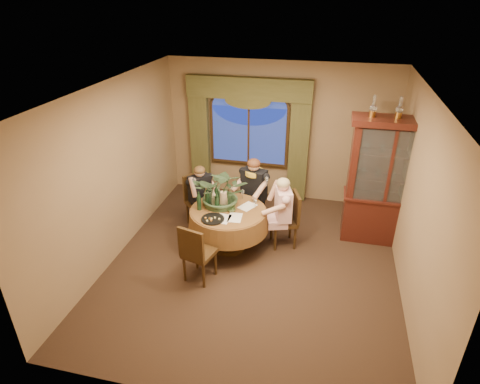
% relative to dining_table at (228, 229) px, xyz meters
% --- Properties ---
extents(floor, '(5.00, 5.00, 0.00)m').
position_rel_dining_table_xyz_m(floor, '(0.49, -0.35, -0.38)').
color(floor, black).
rests_on(floor, ground).
extents(wall_back, '(4.50, 0.00, 4.50)m').
position_rel_dining_table_xyz_m(wall_back, '(0.49, 2.15, 1.02)').
color(wall_back, olive).
rests_on(wall_back, ground).
extents(wall_right, '(0.00, 5.00, 5.00)m').
position_rel_dining_table_xyz_m(wall_right, '(2.74, -0.35, 1.02)').
color(wall_right, olive).
rests_on(wall_right, ground).
extents(ceiling, '(5.00, 5.00, 0.00)m').
position_rel_dining_table_xyz_m(ceiling, '(0.49, -0.35, 2.42)').
color(ceiling, white).
rests_on(ceiling, wall_back).
extents(window, '(1.62, 0.10, 1.32)m').
position_rel_dining_table_xyz_m(window, '(-0.11, 2.08, 0.92)').
color(window, navy).
rests_on(window, wall_back).
extents(arched_transom, '(1.60, 0.06, 0.44)m').
position_rel_dining_table_xyz_m(arched_transom, '(-0.11, 2.08, 1.71)').
color(arched_transom, navy).
rests_on(arched_transom, wall_back).
extents(drapery_left, '(0.38, 0.14, 2.32)m').
position_rel_dining_table_xyz_m(drapery_left, '(-1.14, 2.03, 0.80)').
color(drapery_left, '#44431F').
rests_on(drapery_left, floor).
extents(drapery_right, '(0.38, 0.14, 2.32)m').
position_rel_dining_table_xyz_m(drapery_right, '(0.92, 2.03, 0.80)').
color(drapery_right, '#44431F').
rests_on(drapery_right, floor).
extents(swag_valance, '(2.45, 0.16, 0.42)m').
position_rel_dining_table_xyz_m(swag_valance, '(-0.11, 2.00, 1.90)').
color(swag_valance, '#44431F').
rests_on(swag_valance, wall_back).
extents(dining_table, '(1.36, 1.36, 0.75)m').
position_rel_dining_table_xyz_m(dining_table, '(0.00, 0.00, 0.00)').
color(dining_table, brown).
rests_on(dining_table, floor).
extents(china_cabinet, '(1.36, 0.54, 2.20)m').
position_rel_dining_table_xyz_m(china_cabinet, '(2.49, 0.88, 0.72)').
color(china_cabinet, '#351410').
rests_on(china_cabinet, floor).
extents(oil_lamp_left, '(0.11, 0.11, 0.34)m').
position_rel_dining_table_xyz_m(oil_lamp_left, '(2.10, 0.88, 1.99)').
color(oil_lamp_left, '#A5722D').
rests_on(oil_lamp_left, china_cabinet).
extents(oil_lamp_center, '(0.11, 0.11, 0.34)m').
position_rel_dining_table_xyz_m(oil_lamp_center, '(2.49, 0.88, 1.99)').
color(oil_lamp_center, '#A5722D').
rests_on(oil_lamp_center, china_cabinet).
extents(oil_lamp_right, '(0.11, 0.11, 0.34)m').
position_rel_dining_table_xyz_m(oil_lamp_right, '(2.87, 0.88, 1.99)').
color(oil_lamp_right, '#A5722D').
rests_on(oil_lamp_right, china_cabinet).
extents(chair_right, '(0.54, 0.54, 0.96)m').
position_rel_dining_table_xyz_m(chair_right, '(0.89, 0.32, 0.10)').
color(chair_right, black).
rests_on(chair_right, floor).
extents(chair_back_right, '(0.51, 0.51, 0.96)m').
position_rel_dining_table_xyz_m(chair_back_right, '(0.21, 0.82, 0.10)').
color(chair_back_right, black).
rests_on(chair_back_right, floor).
extents(chair_back, '(0.59, 0.59, 0.96)m').
position_rel_dining_table_xyz_m(chair_back, '(-0.71, 0.62, 0.10)').
color(chair_back, black).
rests_on(chair_back, floor).
extents(chair_front_left, '(0.51, 0.51, 0.96)m').
position_rel_dining_table_xyz_m(chair_front_left, '(-0.22, -0.86, 0.10)').
color(chair_front_left, black).
rests_on(chair_front_left, floor).
extents(person_pink, '(0.54, 0.57, 1.29)m').
position_rel_dining_table_xyz_m(person_pink, '(0.87, 0.27, 0.27)').
color(person_pink, beige).
rests_on(person_pink, floor).
extents(person_back, '(0.59, 0.59, 1.22)m').
position_rel_dining_table_xyz_m(person_back, '(-0.68, 0.59, 0.23)').
color(person_back, black).
rests_on(person_back, floor).
extents(person_scarf, '(0.61, 0.58, 1.37)m').
position_rel_dining_table_xyz_m(person_scarf, '(0.27, 0.79, 0.31)').
color(person_scarf, black).
rests_on(person_scarf, floor).
extents(stoneware_vase, '(0.14, 0.14, 0.27)m').
position_rel_dining_table_xyz_m(stoneware_vase, '(-0.10, 0.10, 0.51)').
color(stoneware_vase, tan).
rests_on(stoneware_vase, dining_table).
extents(centerpiece_plant, '(0.90, 1.00, 0.78)m').
position_rel_dining_table_xyz_m(centerpiece_plant, '(-0.13, 0.15, 0.97)').
color(centerpiece_plant, '#365031').
rests_on(centerpiece_plant, dining_table).
extents(olive_bowl, '(0.14, 0.14, 0.04)m').
position_rel_dining_table_xyz_m(olive_bowl, '(0.06, -0.03, 0.40)').
color(olive_bowl, '#4A5E31').
rests_on(olive_bowl, dining_table).
extents(cheese_platter, '(0.36, 0.36, 0.02)m').
position_rel_dining_table_xyz_m(cheese_platter, '(-0.15, -0.36, 0.39)').
color(cheese_platter, black).
rests_on(cheese_platter, dining_table).
extents(wine_bottle_0, '(0.07, 0.07, 0.33)m').
position_rel_dining_table_xyz_m(wine_bottle_0, '(-0.35, -0.01, 0.54)').
color(wine_bottle_0, black).
rests_on(wine_bottle_0, dining_table).
extents(wine_bottle_1, '(0.07, 0.07, 0.33)m').
position_rel_dining_table_xyz_m(wine_bottle_1, '(-0.38, 0.06, 0.54)').
color(wine_bottle_1, tan).
rests_on(wine_bottle_1, dining_table).
extents(wine_bottle_2, '(0.07, 0.07, 0.33)m').
position_rel_dining_table_xyz_m(wine_bottle_2, '(-0.25, 0.18, 0.54)').
color(wine_bottle_2, black).
rests_on(wine_bottle_2, dining_table).
extents(wine_bottle_3, '(0.07, 0.07, 0.33)m').
position_rel_dining_table_xyz_m(wine_bottle_3, '(-0.17, -0.07, 0.54)').
color(wine_bottle_3, black).
rests_on(wine_bottle_3, dining_table).
extents(wine_bottle_4, '(0.07, 0.07, 0.33)m').
position_rel_dining_table_xyz_m(wine_bottle_4, '(-0.46, -0.10, 0.54)').
color(wine_bottle_4, black).
rests_on(wine_bottle_4, dining_table).
extents(wine_bottle_5, '(0.07, 0.07, 0.33)m').
position_rel_dining_table_xyz_m(wine_bottle_5, '(-0.24, 0.01, 0.54)').
color(wine_bottle_5, tan).
rests_on(wine_bottle_5, dining_table).
extents(tasting_paper_0, '(0.23, 0.32, 0.00)m').
position_rel_dining_table_xyz_m(tasting_paper_0, '(0.17, -0.23, 0.38)').
color(tasting_paper_0, white).
rests_on(tasting_paper_0, dining_table).
extents(tasting_paper_1, '(0.33, 0.36, 0.00)m').
position_rel_dining_table_xyz_m(tasting_paper_1, '(0.29, 0.17, 0.38)').
color(tasting_paper_1, white).
rests_on(tasting_paper_1, dining_table).
extents(tasting_paper_2, '(0.23, 0.31, 0.00)m').
position_rel_dining_table_xyz_m(tasting_paper_2, '(-0.00, -0.30, 0.38)').
color(tasting_paper_2, white).
rests_on(tasting_paper_2, dining_table).
extents(wine_glass_person_pink, '(0.07, 0.07, 0.18)m').
position_rel_dining_table_xyz_m(wine_glass_person_pink, '(0.42, 0.13, 0.46)').
color(wine_glass_person_pink, silver).
rests_on(wine_glass_person_pink, dining_table).
extents(wine_glass_person_back, '(0.07, 0.07, 0.18)m').
position_rel_dining_table_xyz_m(wine_glass_person_back, '(-0.34, 0.29, 0.46)').
color(wine_glass_person_back, silver).
rests_on(wine_glass_person_back, dining_table).
extents(wine_glass_person_scarf, '(0.07, 0.07, 0.18)m').
position_rel_dining_table_xyz_m(wine_glass_person_scarf, '(0.14, 0.42, 0.46)').
color(wine_glass_person_scarf, silver).
rests_on(wine_glass_person_scarf, dining_table).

